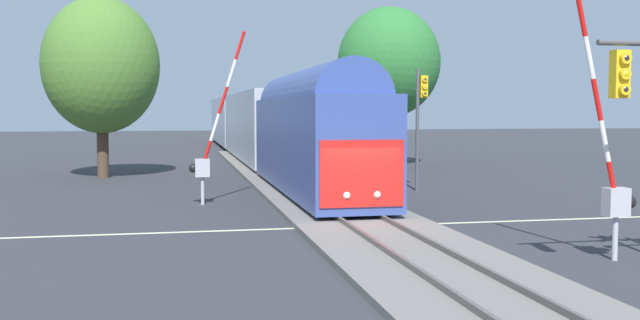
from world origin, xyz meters
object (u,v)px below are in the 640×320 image
at_px(commuter_train, 256,123).
at_px(crossing_gate_near, 613,178).
at_px(elm_centre_background, 389,62).
at_px(oak_behind_train, 101,66).
at_px(crossing_gate_far, 207,151).
at_px(traffic_signal_far_side, 420,109).

xyz_separation_m(commuter_train, crossing_gate_near, (4.67, -36.72, -0.68)).
xyz_separation_m(elm_centre_background, oak_behind_train, (-17.78, -4.90, -0.73)).
height_order(crossing_gate_far, traffic_signal_far_side, crossing_gate_far).
distance_m(commuter_train, crossing_gate_far, 24.63).
height_order(commuter_train, elm_centre_background, elm_centre_background).
relative_size(commuter_train, elm_centre_background, 6.19).
bearing_deg(crossing_gate_near, oak_behind_train, 119.91).
height_order(elm_centre_background, oak_behind_train, elm_centre_background).
bearing_deg(commuter_train, oak_behind_train, -129.59).
relative_size(crossing_gate_near, oak_behind_train, 0.66).
relative_size(commuter_train, crossing_gate_far, 9.56).
height_order(traffic_signal_far_side, oak_behind_train, oak_behind_train).
distance_m(crossing_gate_near, crossing_gate_far, 15.59).
height_order(commuter_train, crossing_gate_near, crossing_gate_near).
relative_size(commuter_train, oak_behind_train, 6.59).
height_order(commuter_train, oak_behind_train, oak_behind_train).
bearing_deg(oak_behind_train, elm_centre_background, 15.40).
distance_m(commuter_train, crossing_gate_near, 37.02).
xyz_separation_m(crossing_gate_near, crossing_gate_far, (-9.28, 12.53, 0.07)).
xyz_separation_m(traffic_signal_far_side, oak_behind_train, (-14.89, 9.52, 2.39)).
bearing_deg(crossing_gate_far, traffic_signal_far_side, 16.70).
bearing_deg(elm_centre_background, commuter_train, 139.75).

